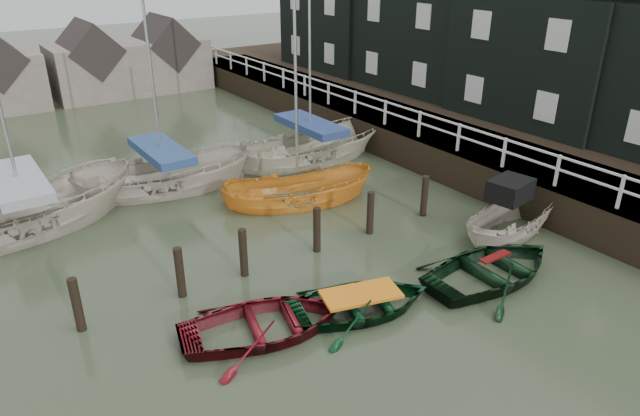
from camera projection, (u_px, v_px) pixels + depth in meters
ground at (346, 313)px, 14.00m from camera, size 120.00×120.00×0.00m
pier at (380, 126)px, 26.05m from camera, size 3.04×32.00×2.70m
land_strip at (462, 121)px, 29.20m from camera, size 14.00×38.00×1.50m
quay_houses at (497, 7)px, 25.81m from camera, size 6.52×28.14×10.01m
mooring_pilings at (247, 258)px, 15.45m from camera, size 13.72×0.22×1.80m
far_sheds at (88, 65)px, 33.06m from camera, size 14.00×4.08×4.39m
rowboat_red at (266, 333)px, 13.29m from camera, size 4.52×3.70×0.82m
rowboat_green at (360, 311)px, 14.07m from camera, size 4.25×3.52×0.76m
rowboat_dkgreen at (492, 278)px, 15.46m from camera, size 4.34×3.17×0.88m
motorboat at (509, 230)px, 17.85m from camera, size 4.53×2.31×2.58m
sailboat_a at (29, 228)px, 18.09m from camera, size 7.55×3.84×11.83m
sailboat_b at (166, 188)px, 21.07m from camera, size 6.91×3.97×12.63m
sailboat_c at (298, 201)px, 20.09m from camera, size 5.72×3.71×9.39m
sailboat_d at (311, 159)px, 23.93m from camera, size 6.80×2.95×13.15m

